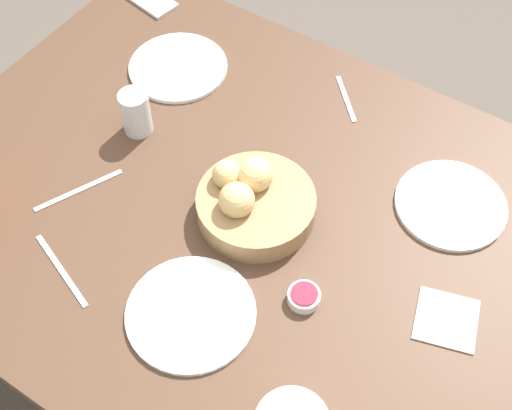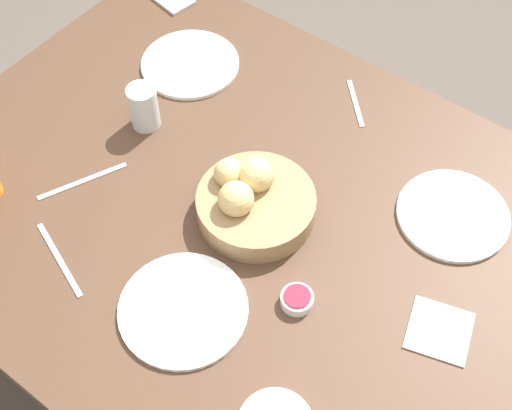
{
  "view_description": "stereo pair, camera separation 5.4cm",
  "coord_description": "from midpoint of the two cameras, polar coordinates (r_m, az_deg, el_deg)",
  "views": [
    {
      "loc": [
        -0.49,
        0.69,
        1.96
      ],
      "look_at": [
        -0.04,
        -0.01,
        0.81
      ],
      "focal_mm": 50.0,
      "sensor_mm": 36.0,
      "label": 1
    },
    {
      "loc": [
        -0.54,
        0.66,
        1.96
      ],
      "look_at": [
        -0.04,
        -0.01,
        0.81
      ],
      "focal_mm": 50.0,
      "sensor_mm": 36.0,
      "label": 2
    }
  ],
  "objects": [
    {
      "name": "ground_plane",
      "position": [
        2.14,
        -1.71,
        -12.53
      ],
      "size": [
        10.0,
        10.0,
        0.0
      ],
      "primitive_type": "plane",
      "color": "#564C44"
    },
    {
      "name": "dining_table",
      "position": [
        1.53,
        -2.32,
        -2.32
      ],
      "size": [
        1.38,
        1.06,
        0.78
      ],
      "color": "#4C3323",
      "rests_on": "ground_plane"
    },
    {
      "name": "bread_basket",
      "position": [
        1.42,
        -1.36,
        0.31
      ],
      "size": [
        0.24,
        0.24,
        0.11
      ],
      "color": "#99754C",
      "rests_on": "dining_table"
    },
    {
      "name": "plate_near_left",
      "position": [
        1.5,
        14.31,
        0.01
      ],
      "size": [
        0.23,
        0.23,
        0.01
      ],
      "color": "white",
      "rests_on": "dining_table"
    },
    {
      "name": "plate_near_right",
      "position": [
        1.74,
        -7.16,
        10.87
      ],
      "size": [
        0.23,
        0.23,
        0.01
      ],
      "color": "white",
      "rests_on": "dining_table"
    },
    {
      "name": "plate_far_center",
      "position": [
        1.33,
        -6.42,
        -8.66
      ],
      "size": [
        0.24,
        0.24,
        0.01
      ],
      "color": "white",
      "rests_on": "dining_table"
    },
    {
      "name": "water_tumbler",
      "position": [
        1.58,
        -10.58,
        7.26
      ],
      "size": [
        0.06,
        0.06,
        0.1
      ],
      "color": "silver",
      "rests_on": "dining_table"
    },
    {
      "name": "jam_bowl_berry",
      "position": [
        1.33,
        2.69,
        -7.37
      ],
      "size": [
        0.06,
        0.06,
        0.03
      ],
      "color": "white",
      "rests_on": "dining_table"
    },
    {
      "name": "fork_silver",
      "position": [
        1.43,
        -16.37,
        -5.06
      ],
      "size": [
        0.19,
        0.08,
        0.0
      ],
      "color": "#B7B7BC",
      "rests_on": "dining_table"
    },
    {
      "name": "knife_silver",
      "position": [
        1.53,
        -14.99,
        1.12
      ],
      "size": [
        0.09,
        0.18,
        0.0
      ],
      "color": "#B7B7BC",
      "rests_on": "dining_table"
    },
    {
      "name": "spoon_coffee",
      "position": [
        1.67,
        6.28,
        8.44
      ],
      "size": [
        0.11,
        0.11,
        0.0
      ],
      "color": "#B7B7BC",
      "rests_on": "dining_table"
    },
    {
      "name": "napkin",
      "position": [
        1.36,
        13.96,
        -8.77
      ],
      "size": [
        0.14,
        0.14,
        0.0
      ],
      "color": "white",
      "rests_on": "dining_table"
    }
  ]
}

